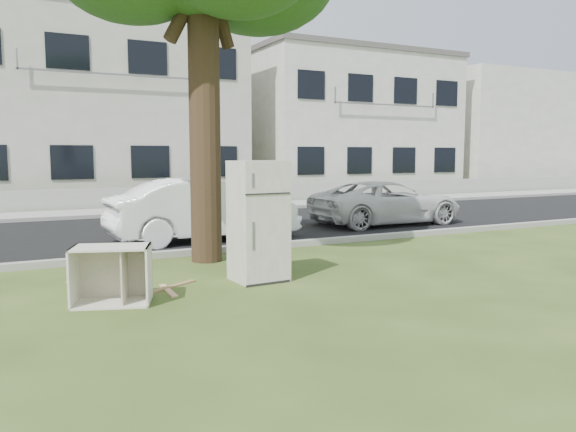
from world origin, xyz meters
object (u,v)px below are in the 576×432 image
cabinet (112,275)px  car_center (204,210)px  fridge (258,221)px  car_right (387,203)px

cabinet → car_center: 5.26m
cabinet → fridge: bearing=28.8°
cabinet → car_center: (2.72, 4.49, 0.31)m
fridge → cabinet: size_ratio=1.89×
fridge → car_center: (0.52, 4.10, -0.22)m
car_right → fridge: bearing=128.6°
cabinet → car_right: bearing=50.8°
cabinet → car_right: car_right is taller
fridge → car_right: (5.83, 4.61, -0.31)m
fridge → car_right: size_ratio=0.43×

